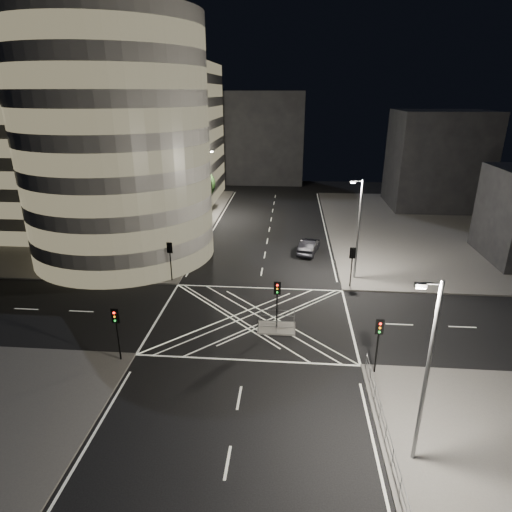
# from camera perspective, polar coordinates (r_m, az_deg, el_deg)

# --- Properties ---
(ground) EXTENTS (120.00, 120.00, 0.00)m
(ground) POSITION_cam_1_polar(r_m,az_deg,el_deg) (36.26, -0.35, -8.33)
(ground) COLOR black
(ground) RESTS_ON ground
(sidewalk_far_left) EXTENTS (42.00, 42.00, 0.15)m
(sidewalk_far_left) POSITION_cam_1_polar(r_m,az_deg,el_deg) (68.89, -23.04, 4.45)
(sidewalk_far_left) COLOR #595654
(sidewalk_far_left) RESTS_ON ground
(sidewalk_far_right) EXTENTS (42.00, 42.00, 0.15)m
(sidewalk_far_right) POSITION_cam_1_polar(r_m,az_deg,el_deg) (66.47, 27.76, 3.12)
(sidewalk_far_right) COLOR #595654
(sidewalk_far_right) RESTS_ON ground
(central_island) EXTENTS (3.00, 2.00, 0.15)m
(central_island) POSITION_cam_1_polar(r_m,az_deg,el_deg) (34.83, 2.75, -9.55)
(central_island) COLOR slate
(central_island) RESTS_ON ground
(office_tower_curved) EXTENTS (30.00, 29.00, 27.20)m
(office_tower_curved) POSITION_cam_1_polar(r_m,az_deg,el_deg) (55.70, -21.00, 14.43)
(office_tower_curved) COLOR gray
(office_tower_curved) RESTS_ON sidewalk_far_left
(office_block_rear) EXTENTS (24.00, 16.00, 22.00)m
(office_block_rear) POSITION_cam_1_polar(r_m,az_deg,el_deg) (77.84, -14.41, 15.53)
(office_block_rear) COLOR gray
(office_block_rear) RESTS_ON sidewalk_far_left
(building_right_far) EXTENTS (14.00, 12.00, 15.00)m
(building_right_far) POSITION_cam_1_polar(r_m,az_deg,el_deg) (75.82, 23.00, 11.74)
(building_right_far) COLOR black
(building_right_far) RESTS_ON sidewalk_far_right
(building_far_end) EXTENTS (18.00, 8.00, 18.00)m
(building_far_end) POSITION_cam_1_polar(r_m,az_deg,el_deg) (90.16, 0.39, 15.45)
(building_far_end) COLOR black
(building_far_end) RESTS_ON ground
(tree_a) EXTENTS (4.13, 4.13, 7.18)m
(tree_a) POSITION_cam_1_polar(r_m,az_deg,el_deg) (44.51, -12.93, 3.72)
(tree_a) COLOR black
(tree_a) RESTS_ON sidewalk_far_left
(tree_b) EXTENTS (4.49, 4.49, 7.19)m
(tree_b) POSITION_cam_1_polar(r_m,az_deg,el_deg) (50.08, -10.92, 5.56)
(tree_b) COLOR black
(tree_b) RESTS_ON sidewalk_far_left
(tree_c) EXTENTS (3.58, 3.58, 6.33)m
(tree_c) POSITION_cam_1_polar(r_m,az_deg,el_deg) (55.77, -9.30, 6.88)
(tree_c) COLOR black
(tree_c) RESTS_ON sidewalk_far_left
(tree_d) EXTENTS (4.67, 4.67, 7.99)m
(tree_d) POSITION_cam_1_polar(r_m,az_deg,el_deg) (61.23, -8.04, 9.21)
(tree_d) COLOR black
(tree_d) RESTS_ON sidewalk_far_left
(tree_e) EXTENTS (3.41, 3.41, 6.30)m
(tree_e) POSITION_cam_1_polar(r_m,az_deg,el_deg) (67.17, -6.89, 9.46)
(tree_e) COLOR black
(tree_e) RESTS_ON sidewalk_far_left
(traffic_signal_fl) EXTENTS (0.55, 0.22, 4.00)m
(traffic_signal_fl) POSITION_cam_1_polar(r_m,az_deg,el_deg) (42.68, -11.39, 0.22)
(traffic_signal_fl) COLOR black
(traffic_signal_fl) RESTS_ON sidewalk_far_left
(traffic_signal_nl) EXTENTS (0.55, 0.22, 4.00)m
(traffic_signal_nl) POSITION_cam_1_polar(r_m,az_deg,el_deg) (31.07, -18.12, -8.71)
(traffic_signal_nl) COLOR black
(traffic_signal_nl) RESTS_ON sidewalk_near_left
(traffic_signal_fr) EXTENTS (0.55, 0.22, 4.00)m
(traffic_signal_fr) POSITION_cam_1_polar(r_m,az_deg,el_deg) (41.49, 12.69, -0.50)
(traffic_signal_fr) COLOR black
(traffic_signal_fr) RESTS_ON sidewalk_far_right
(traffic_signal_nr) EXTENTS (0.55, 0.22, 4.00)m
(traffic_signal_nr) POSITION_cam_1_polar(r_m,az_deg,el_deg) (29.42, 16.02, -10.23)
(traffic_signal_nr) COLOR black
(traffic_signal_nr) RESTS_ON sidewalk_near_right
(traffic_signal_island) EXTENTS (0.55, 0.22, 4.00)m
(traffic_signal_island) POSITION_cam_1_polar(r_m,az_deg,el_deg) (33.47, 2.84, -5.36)
(traffic_signal_island) COLOR black
(traffic_signal_island) RESTS_ON central_island
(street_lamp_left_near) EXTENTS (1.25, 0.25, 10.00)m
(street_lamp_left_near) POSITION_cam_1_polar(r_m,az_deg,el_deg) (46.80, -10.67, 5.51)
(street_lamp_left_near) COLOR slate
(street_lamp_left_near) RESTS_ON sidewalk_far_left
(street_lamp_left_far) EXTENTS (1.25, 0.25, 10.00)m
(street_lamp_left_far) POSITION_cam_1_polar(r_m,az_deg,el_deg) (63.87, -6.52, 9.86)
(street_lamp_left_far) COLOR slate
(street_lamp_left_far) RESTS_ON sidewalk_far_left
(street_lamp_right_far) EXTENTS (1.25, 0.25, 10.00)m
(street_lamp_right_far) POSITION_cam_1_polar(r_m,az_deg,el_deg) (42.80, 13.44, 3.83)
(street_lamp_right_far) COLOR slate
(street_lamp_right_far) RESTS_ON sidewalk_far_right
(street_lamp_right_near) EXTENTS (1.25, 0.25, 10.00)m
(street_lamp_right_near) POSITION_cam_1_polar(r_m,az_deg,el_deg) (22.34, 21.73, -13.91)
(street_lamp_right_near) COLOR slate
(street_lamp_right_near) RESTS_ON sidewalk_near_right
(railing_near_right) EXTENTS (0.06, 11.70, 1.10)m
(railing_near_right) POSITION_cam_1_polar(r_m,az_deg,el_deg) (26.37, 16.57, -20.40)
(railing_near_right) COLOR slate
(railing_near_right) RESTS_ON sidewalk_near_right
(railing_island_south) EXTENTS (2.80, 0.06, 1.10)m
(railing_island_south) POSITION_cam_1_polar(r_m,az_deg,el_deg) (33.73, 2.71, -9.41)
(railing_island_south) COLOR slate
(railing_island_south) RESTS_ON central_island
(railing_island_north) EXTENTS (2.80, 0.06, 1.10)m
(railing_island_north) POSITION_cam_1_polar(r_m,az_deg,el_deg) (35.30, 2.83, -7.93)
(railing_island_north) COLOR slate
(railing_island_north) RESTS_ON central_island
(sedan) EXTENTS (2.96, 5.45, 1.70)m
(sedan) POSITION_cam_1_polar(r_m,az_deg,el_deg) (50.55, 7.06, 1.31)
(sedan) COLOR black
(sedan) RESTS_ON ground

